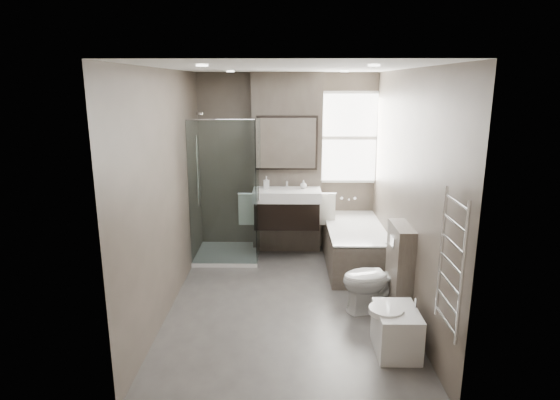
{
  "coord_description": "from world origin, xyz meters",
  "views": [
    {
      "loc": [
        -0.01,
        -4.95,
        2.45
      ],
      "look_at": [
        -0.08,
        0.15,
        1.17
      ],
      "focal_mm": 30.0,
      "sensor_mm": 36.0,
      "label": 1
    }
  ],
  "objects_px": {
    "vanity": "(287,208)",
    "bathtub": "(354,244)",
    "toilet": "(375,279)",
    "bidet": "(396,330)"
  },
  "relations": [
    {
      "from": "vanity",
      "to": "bathtub",
      "type": "height_order",
      "value": "vanity"
    },
    {
      "from": "toilet",
      "to": "bidet",
      "type": "bearing_deg",
      "value": -10.24
    },
    {
      "from": "vanity",
      "to": "bidet",
      "type": "height_order",
      "value": "vanity"
    },
    {
      "from": "toilet",
      "to": "bidet",
      "type": "height_order",
      "value": "toilet"
    },
    {
      "from": "vanity",
      "to": "toilet",
      "type": "distance_m",
      "value": 1.92
    },
    {
      "from": "vanity",
      "to": "bidet",
      "type": "distance_m",
      "value": 2.69
    },
    {
      "from": "bathtub",
      "to": "toilet",
      "type": "height_order",
      "value": "toilet"
    },
    {
      "from": "vanity",
      "to": "toilet",
      "type": "xyz_separation_m",
      "value": [
        0.97,
        -1.61,
        -0.37
      ]
    },
    {
      "from": "bathtub",
      "to": "bidet",
      "type": "height_order",
      "value": "bathtub"
    },
    {
      "from": "bathtub",
      "to": "bidet",
      "type": "distance_m",
      "value": 2.12
    }
  ]
}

